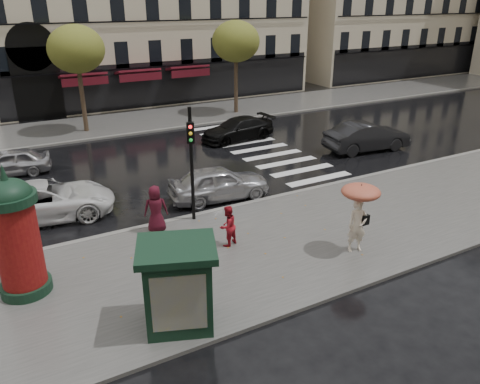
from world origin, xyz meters
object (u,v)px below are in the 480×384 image
woman_red (228,226)px  car_white (44,201)px  car_far_silver (9,162)px  traffic_light (191,154)px  car_black (238,129)px  man_burgundy (156,209)px  car_silver (219,183)px  woman_umbrella (359,207)px  car_darkgrey (367,137)px  newsstand (178,285)px  morris_column (16,233)px

woman_red → car_white: 7.64m
car_far_silver → traffic_light: bearing=39.1°
car_white → car_black: bearing=-55.6°
car_white → car_far_silver: bearing=15.3°
woman_red → car_black: woman_red is taller
man_burgundy → traffic_light: 2.38m
man_burgundy → car_silver: size_ratio=0.41×
car_far_silver → car_black: bearing=97.0°
woman_umbrella → car_darkgrey: woman_umbrella is taller
woman_red → car_silver: (1.65, 4.00, -0.11)m
car_black → newsstand: bearing=-38.5°
traffic_light → car_black: (6.93, 9.19, -2.11)m
car_black → morris_column: bearing=-54.6°
car_white → car_far_silver: (-0.80, 5.98, -0.10)m
woman_umbrella → woman_red: 4.46m
car_white → woman_umbrella: bearing=-124.6°
newsstand → car_silver: (4.72, 7.19, -0.59)m
woman_umbrella → car_silver: woman_umbrella is taller
car_white → car_silver: bearing=-95.4°
woman_umbrella → car_white: bearing=137.8°
woman_umbrella → car_far_silver: bearing=124.5°
newsstand → car_far_silver: newsstand is taller
man_burgundy → car_darkgrey: (13.91, 3.97, -0.19)m
woman_red → car_silver: size_ratio=0.34×
woman_red → newsstand: bearing=25.6°
woman_red → car_far_silver: 13.04m
woman_red → car_black: (6.71, 11.59, -0.18)m
woman_red → car_white: bearing=-67.6°
car_darkgrey → car_far_silver: 18.90m
newsstand → car_darkgrey: bearing=31.7°
man_burgundy → car_white: bearing=-27.3°
car_silver → car_white: (-6.85, 1.60, 0.01)m
woman_umbrella → traffic_light: 6.27m
morris_column → car_darkgrey: size_ratio=0.80×
morris_column → newsstand: (3.38, -3.59, -0.68)m
man_burgundy → car_far_silver: (-4.20, 9.38, -0.36)m
morris_column → traffic_light: size_ratio=0.90×
woman_umbrella → woman_red: (-3.64, 2.42, -0.89)m
morris_column → car_black: bearing=40.4°
traffic_light → car_far_silver: (-5.77, 9.18, -2.14)m
car_black → car_far_silver: bearing=-95.0°
newsstand → man_burgundy: bearing=76.7°
newsstand → car_darkgrey: (15.18, 9.37, -0.52)m
car_darkgrey → newsstand: bearing=128.3°
man_burgundy → car_silver: 3.90m
car_white → car_far_silver: 6.04m
car_silver → car_white: bearing=82.8°
man_burgundy → car_black: size_ratio=0.38×
car_silver → car_darkgrey: car_darkgrey is taller
woman_umbrella → morris_column: (-10.08, 2.82, 0.27)m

